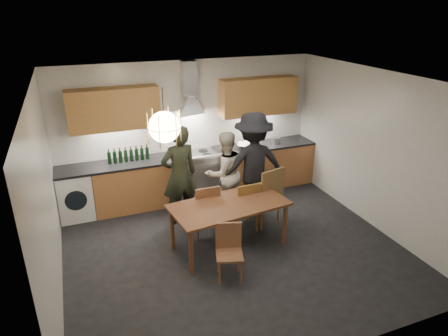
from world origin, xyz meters
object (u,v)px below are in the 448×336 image
object	(u,v)px
person_mid	(225,173)
person_right	(253,164)
stock_pot	(276,140)
chair_front	(229,247)
dining_table	(229,209)
mixing_bowl	(245,146)
wine_bottles	(128,154)
chair_back_left	(206,207)
person_left	(180,175)

from	to	relation	value
person_mid	person_right	distance (m)	0.52
person_right	stock_pot	bearing A→B (deg)	-130.75
stock_pot	chair_front	bearing A→B (deg)	-129.07
stock_pot	person_right	bearing A→B (deg)	-135.49
person_mid	person_right	size ratio (longest dim) A/B	0.82
dining_table	mixing_bowl	bearing A→B (deg)	52.22
person_mid	stock_pot	size ratio (longest dim) A/B	8.71
person_right	wine_bottles	xyz separation A→B (m)	(-1.99, 1.02, 0.11)
person_mid	wine_bottles	bearing A→B (deg)	-38.66
chair_back_left	stock_pot	world-z (taller)	stock_pot
person_right	wine_bottles	size ratio (longest dim) A/B	2.52
person_right	person_mid	bearing A→B (deg)	-15.58
dining_table	person_right	distance (m)	1.23
chair_front	person_mid	distance (m)	1.88
dining_table	wine_bottles	size ratio (longest dim) A/B	2.50
person_right	stock_pot	xyz separation A→B (m)	(0.95, 0.93, 0.03)
person_mid	person_right	xyz separation A→B (m)	(0.46, -0.17, 0.17)
person_left	person_right	world-z (taller)	person_right
person_mid	mixing_bowl	xyz separation A→B (m)	(0.73, 0.75, 0.18)
dining_table	person_left	bearing A→B (deg)	107.73
stock_pot	wine_bottles	xyz separation A→B (m)	(-2.94, 0.08, 0.07)
dining_table	chair_back_left	xyz separation A→B (m)	(-0.22, 0.42, -0.14)
dining_table	person_mid	xyz separation A→B (m)	(0.35, 1.06, 0.11)
chair_front	mixing_bowl	xyz separation A→B (m)	(1.35, 2.49, 0.49)
stock_pot	wine_bottles	world-z (taller)	wine_bottles
chair_back_left	mixing_bowl	xyz separation A→B (m)	(1.30, 1.38, 0.43)
person_left	stock_pot	world-z (taller)	person_left
wine_bottles	chair_front	bearing A→B (deg)	-70.80
person_left	person_right	size ratio (longest dim) A/B	0.94
chair_front	mixing_bowl	world-z (taller)	mixing_bowl
chair_front	stock_pot	xyz separation A→B (m)	(2.03, 2.50, 0.51)
chair_back_left	stock_pot	size ratio (longest dim) A/B	5.14
wine_bottles	chair_back_left	bearing A→B (deg)	-57.35
dining_table	chair_front	bearing A→B (deg)	-119.13
person_mid	mixing_bowl	size ratio (longest dim) A/B	4.46
person_left	stock_pot	distance (m)	2.37
person_mid	person_right	bearing A→B (deg)	150.11
chair_back_left	person_right	bearing A→B (deg)	-155.46
person_left	mixing_bowl	distance (m)	1.74
person_right	stock_pot	world-z (taller)	person_right
dining_table	person_mid	distance (m)	1.12
chair_back_left	person_left	size ratio (longest dim) A/B	0.52
person_right	stock_pot	size ratio (longest dim) A/B	10.61
dining_table	chair_back_left	size ratio (longest dim) A/B	2.05
person_left	wine_bottles	size ratio (longest dim) A/B	2.36
person_left	person_mid	world-z (taller)	person_left
person_mid	stock_pot	world-z (taller)	person_mid
dining_table	chair_front	xyz separation A→B (m)	(-0.27, -0.68, -0.20)
person_right	stock_pot	distance (m)	1.33
person_left	person_right	distance (m)	1.30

